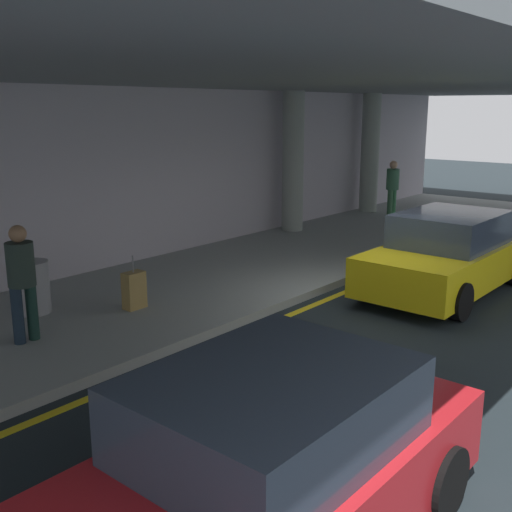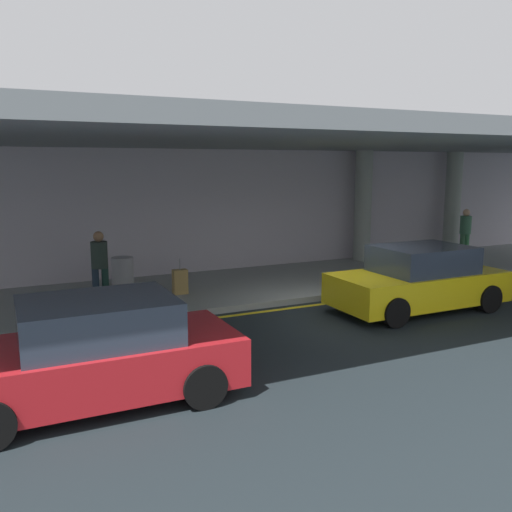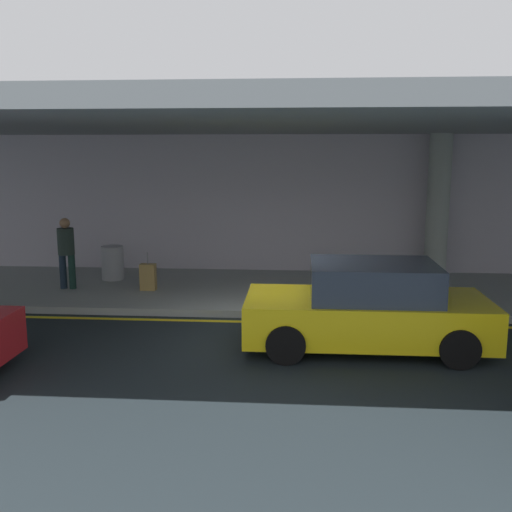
# 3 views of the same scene
# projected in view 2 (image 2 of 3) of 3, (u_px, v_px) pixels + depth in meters

# --- Properties ---
(ground_plane) EXTENTS (60.00, 60.00, 0.00)m
(ground_plane) POSITION_uv_depth(u_px,v_px,m) (342.00, 311.00, 12.55)
(ground_plane) COLOR black
(sidewalk) EXTENTS (26.00, 4.20, 0.15)m
(sidewalk) POSITION_uv_depth(u_px,v_px,m) (279.00, 282.00, 15.29)
(sidewalk) COLOR gray
(sidewalk) RESTS_ON ground
(lane_stripe_yellow) EXTENTS (26.00, 0.14, 0.01)m
(lane_stripe_yellow) POSITION_uv_depth(u_px,v_px,m) (324.00, 304.00, 13.21)
(lane_stripe_yellow) COLOR yellow
(lane_stripe_yellow) RESTS_ON ground
(support_column_far_left) EXTENTS (0.57, 0.57, 3.65)m
(support_column_far_left) POSITION_uv_depth(u_px,v_px,m) (363.00, 206.00, 18.10)
(support_column_far_left) COLOR gray
(support_column_far_left) RESTS_ON sidewalk
(support_column_left_mid) EXTENTS (0.57, 0.57, 3.65)m
(support_column_left_mid) POSITION_uv_depth(u_px,v_px,m) (453.00, 203.00, 19.80)
(support_column_left_mid) COLOR gray
(support_column_left_mid) RESTS_ON sidewalk
(ceiling_overhang) EXTENTS (28.00, 13.20, 0.30)m
(ceiling_overhang) POSITION_uv_depth(u_px,v_px,m) (289.00, 141.00, 14.20)
(ceiling_overhang) COLOR slate
(ceiling_overhang) RESTS_ON support_column_far_left
(terminal_back_wall) EXTENTS (26.00, 0.30, 3.80)m
(terminal_back_wall) POSITION_uv_depth(u_px,v_px,m) (246.00, 211.00, 16.99)
(terminal_back_wall) COLOR #AEA8B4
(terminal_back_wall) RESTS_ON ground
(car_red) EXTENTS (4.10, 1.92, 1.50)m
(car_red) POSITION_uv_depth(u_px,v_px,m) (95.00, 354.00, 7.66)
(car_red) COLOR red
(car_red) RESTS_ON ground
(car_yellow_taxi) EXTENTS (4.10, 1.92, 1.50)m
(car_yellow_taxi) POSITION_uv_depth(u_px,v_px,m) (419.00, 280.00, 12.55)
(car_yellow_taxi) COLOR yellow
(car_yellow_taxi) RESTS_ON ground
(traveler_with_luggage) EXTENTS (0.38, 0.38, 1.68)m
(traveler_with_luggage) POSITION_uv_depth(u_px,v_px,m) (465.00, 230.00, 18.86)
(traveler_with_luggage) COLOR #33603F
(traveler_with_luggage) RESTS_ON sidewalk
(person_waiting_for_ride) EXTENTS (0.38, 0.38, 1.68)m
(person_waiting_for_ride) POSITION_uv_depth(u_px,v_px,m) (100.00, 262.00, 12.62)
(person_waiting_for_ride) COLOR #15222F
(person_waiting_for_ride) RESTS_ON sidewalk
(suitcase_upright_primary) EXTENTS (0.36, 0.22, 0.90)m
(suitcase_upright_primary) POSITION_uv_depth(u_px,v_px,m) (180.00, 282.00, 13.55)
(suitcase_upright_primary) COLOR olive
(suitcase_upright_primary) RESTS_ON sidewalk
(trash_bin_steel) EXTENTS (0.56, 0.56, 0.85)m
(trash_bin_steel) POSITION_uv_depth(u_px,v_px,m) (123.00, 274.00, 13.99)
(trash_bin_steel) COLOR gray
(trash_bin_steel) RESTS_ON sidewalk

